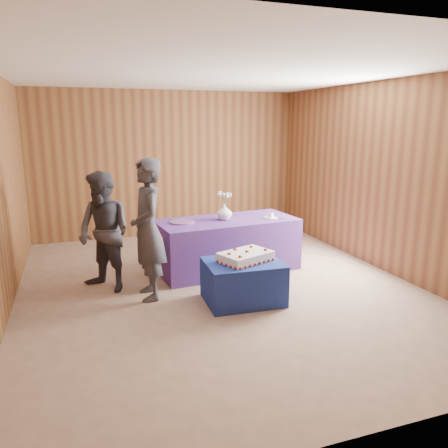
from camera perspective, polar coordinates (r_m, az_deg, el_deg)
name	(u,v)px	position (r m, az deg, el deg)	size (l,w,h in m)	color
ground	(218,287)	(5.82, -0.73, -8.19)	(6.00, 6.00, 0.00)	gray
room_shell	(218,149)	(5.43, -0.78, 9.81)	(5.04, 6.04, 2.72)	brown
cake_table	(243,282)	(5.30, 2.50, -7.52)	(0.90, 0.70, 0.50)	navy
serving_table	(227,245)	(6.38, 0.40, -2.71)	(2.00, 0.90, 0.75)	#68348F
sheet_cake	(245,256)	(5.23, 2.83, -4.26)	(0.74, 0.62, 0.15)	white
vase	(224,212)	(6.27, 0.03, 1.60)	(0.22, 0.22, 0.23)	white
flower_spray	(224,194)	(6.22, 0.03, 3.89)	(0.21, 0.22, 0.17)	#2F6428
platter	(182,222)	(6.13, -5.48, 0.27)	(0.35, 0.35, 0.02)	#724B97
plate	(270,218)	(6.43, 6.09, 0.84)	(0.21, 0.21, 0.01)	white
cake_slice	(271,215)	(6.42, 6.11, 1.17)	(0.09, 0.09, 0.08)	white
knife	(278,219)	(6.37, 7.02, 0.65)	(0.26, 0.02, 0.00)	#B4B4B8
guest_left	(148,230)	(5.32, -9.93, -0.76)	(0.63, 0.41, 1.72)	#34343E
guest_right	(104,232)	(5.71, -15.37, -1.04)	(0.75, 0.58, 1.53)	#35333D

